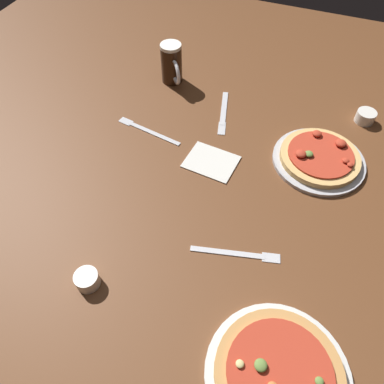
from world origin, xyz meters
The scene contains 10 objects.
ground_plane centered at (0.00, 0.00, -0.01)m, with size 2.40×2.40×0.03m, color brown.
pizza_plate_near centered at (0.32, -0.36, 0.02)m, with size 0.29×0.29×0.05m.
pizza_plate_far centered at (0.30, 0.26, 0.02)m, with size 0.27×0.27×0.05m.
beer_mug_dark centered at (-0.26, 0.47, 0.07)m, with size 0.10×0.11×0.14m.
ramekin_sauce centered at (-0.13, -0.32, 0.02)m, with size 0.06×0.06×0.04m, color silver.
ramekin_butter centered at (0.41, 0.50, 0.02)m, with size 0.06×0.06×0.04m, color silver.
napkin_folded centered at (0.01, 0.14, 0.00)m, with size 0.15×0.12×0.01m, color silver.
fork_left centered at (0.17, -0.12, 0.00)m, with size 0.22×0.07×0.01m.
knife_right centered at (-0.03, 0.37, 0.00)m, with size 0.07×0.22×0.01m.
fork_spare centered at (-0.23, 0.19, 0.00)m, with size 0.23×0.06×0.01m.
Camera 1 is at (0.23, -0.57, 0.80)m, focal length 34.33 mm.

